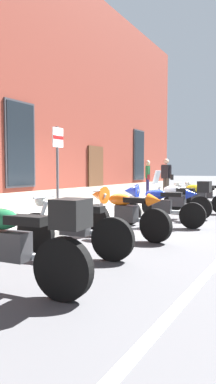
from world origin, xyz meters
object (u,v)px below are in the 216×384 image
at_px(motorcycle_black_naked, 71,226).
at_px(pedestrian_striped_shirt, 148,176).
at_px(motorcycle_green_touring, 15,242).
at_px(motorcycle_orange_sport, 121,210).
at_px(pedestrian_dark_jacket, 166,176).
at_px(motorcycle_yellow_naked, 196,198).
at_px(motorcycle_silver_touring, 180,199).
at_px(parking_sign, 58,160).
at_px(motorcycle_grey_naked, 204,195).
at_px(motorcycle_blue_sport, 156,203).

relative_size(motorcycle_black_naked, pedestrian_striped_shirt, 1.21).
height_order(motorcycle_green_touring, motorcycle_orange_sport, motorcycle_green_touring).
distance_m(motorcycle_orange_sport, pedestrian_dark_jacket, 8.92).
bearing_deg(motorcycle_black_naked, motorcycle_yellow_naked, -2.27).
height_order(motorcycle_orange_sport, motorcycle_silver_touring, motorcycle_silver_touring).
xyz_separation_m(motorcycle_black_naked, parking_sign, (1.96, 1.75, 1.09)).
height_order(motorcycle_green_touring, motorcycle_yellow_naked, motorcycle_green_touring).
relative_size(motorcycle_black_naked, motorcycle_grey_naked, 0.96).
bearing_deg(motorcycle_black_naked, motorcycle_blue_sport, -1.64).
relative_size(motorcycle_green_touring, pedestrian_striped_shirt, 1.28).
bearing_deg(motorcycle_yellow_naked, motorcycle_black_naked, 177.73).
relative_size(motorcycle_orange_sport, pedestrian_striped_shirt, 1.23).
xyz_separation_m(motorcycle_black_naked, motorcycle_yellow_naked, (6.42, -0.26, 0.00)).
xyz_separation_m(motorcycle_orange_sport, motorcycle_yellow_naked, (4.70, -0.26, -0.08)).
bearing_deg(motorcycle_yellow_naked, motorcycle_grey_naked, 4.68).
bearing_deg(motorcycle_yellow_naked, motorcycle_blue_sport, 177.02).
distance_m(motorcycle_orange_sport, parking_sign, 2.03).
bearing_deg(pedestrian_striped_shirt, motorcycle_yellow_naked, -142.24).
height_order(motorcycle_grey_naked, parking_sign, parking_sign).
distance_m(pedestrian_striped_shirt, parking_sign, 9.19).
bearing_deg(parking_sign, pedestrian_striped_shirt, 9.71).
relative_size(motorcycle_grey_naked, pedestrian_dark_jacket, 1.23).
relative_size(motorcycle_blue_sport, parking_sign, 0.98).
bearing_deg(motorcycle_orange_sport, motorcycle_blue_sport, -3.54).
relative_size(motorcycle_yellow_naked, pedestrian_dark_jacket, 1.25).
xyz_separation_m(motorcycle_black_naked, motorcycle_orange_sport, (1.72, 0.01, 0.08)).
distance_m(motorcycle_green_touring, motorcycle_black_naked, 1.65).
xyz_separation_m(motorcycle_silver_touring, pedestrian_striped_shirt, (6.02, 3.46, 0.52)).
bearing_deg(parking_sign, motorcycle_black_naked, -138.25).
xyz_separation_m(motorcycle_green_touring, motorcycle_blue_sport, (4.98, 0.27, -0.00)).
bearing_deg(motorcycle_black_naked, motorcycle_green_touring, -167.06).
bearing_deg(pedestrian_striped_shirt, motorcycle_green_touring, -163.79).
relative_size(motorcycle_green_touring, motorcycle_silver_touring, 1.05).
height_order(motorcycle_blue_sport, pedestrian_dark_jacket, pedestrian_dark_jacket).
xyz_separation_m(motorcycle_black_naked, motorcycle_silver_touring, (4.98, -0.16, 0.08)).
distance_m(motorcycle_orange_sport, motorcycle_yellow_naked, 4.71).
height_order(motorcycle_black_naked, motorcycle_orange_sport, motorcycle_orange_sport).
relative_size(motorcycle_orange_sport, motorcycle_silver_touring, 1.02).
height_order(motorcycle_green_touring, pedestrian_striped_shirt, pedestrian_striped_shirt).
bearing_deg(motorcycle_blue_sport, parking_sign, 127.38).
bearing_deg(pedestrian_striped_shirt, motorcycle_silver_touring, -150.11).
bearing_deg(motorcycle_yellow_naked, motorcycle_green_touring, -179.19).
xyz_separation_m(motorcycle_green_touring, pedestrian_dark_jacket, (11.97, 2.51, 0.53)).
xyz_separation_m(motorcycle_silver_touring, parking_sign, (-3.02, 1.91, 1.01)).
relative_size(motorcycle_blue_sport, motorcycle_silver_touring, 1.06).
distance_m(motorcycle_green_touring, motorcycle_grey_naked, 9.57).
relative_size(motorcycle_green_touring, motorcycle_blue_sport, 0.99).
bearing_deg(motorcycle_silver_touring, parking_sign, 147.66).
height_order(motorcycle_silver_touring, pedestrian_dark_jacket, pedestrian_dark_jacket).
bearing_deg(motorcycle_black_naked, motorcycle_grey_naked, -0.92).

